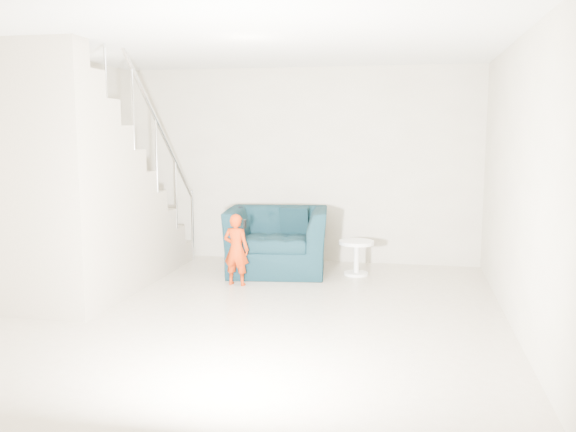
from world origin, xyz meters
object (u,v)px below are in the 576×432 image
Objects in this scene: side_table at (356,252)px; staircase at (90,210)px; armchair at (277,240)px; toddler at (236,250)px.

staircase reaches higher than side_table.
armchair is 0.84m from toddler.
staircase reaches higher than armchair.
armchair is 1.49× the size of toddler.
toddler is 1.73m from staircase.
staircase is at bearing -153.61° from side_table.
toddler is at bearing -120.78° from armchair.
staircase is at bearing 29.84° from toddler.
toddler reaches higher than side_table.
armchair is at bearing -106.55° from toddler.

